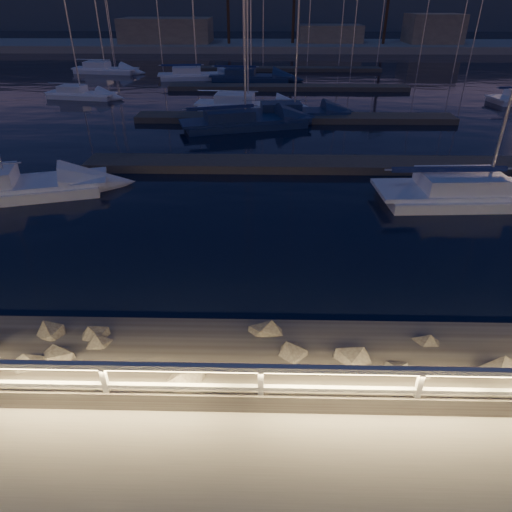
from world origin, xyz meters
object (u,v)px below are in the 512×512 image
object	(u,v)px
sailboat_f	(245,104)
sailboat_n	(195,75)
sailboat_d	(480,191)
sailboat_e	(80,94)
guard_rail	(363,379)
sailboat_g	(242,121)
sailboat_i	(104,69)
sailboat_k	(249,76)
sailboat_b	(1,187)
sailboat_c	(292,112)

from	to	relation	value
sailboat_f	sailboat_n	distance (m)	15.74
sailboat_d	sailboat_e	size ratio (longest dim) A/B	1.54
guard_rail	sailboat_g	bearing A→B (deg)	98.29
sailboat_i	sailboat_k	bearing A→B (deg)	-8.12
sailboat_e	sailboat_n	xyz separation A→B (m)	(8.34, 10.27, 0.05)
sailboat_e	sailboat_f	size ratio (longest dim) A/B	0.76
sailboat_b	sailboat_k	world-z (taller)	sailboat_k
sailboat_g	sailboat_i	distance (m)	28.98
sailboat_b	sailboat_f	size ratio (longest dim) A/B	1.04
guard_rail	sailboat_e	bearing A→B (deg)	117.87
sailboat_b	sailboat_e	world-z (taller)	sailboat_b
sailboat_d	sailboat_i	world-z (taller)	sailboat_d
sailboat_b	sailboat_n	bearing A→B (deg)	66.36
sailboat_b	sailboat_g	distance (m)	15.53
guard_rail	sailboat_n	world-z (taller)	sailboat_n
sailboat_i	guard_rail	bearing A→B (deg)	-58.97
sailboat_c	sailboat_n	world-z (taller)	sailboat_n
sailboat_i	sailboat_k	world-z (taller)	sailboat_k
sailboat_b	sailboat_e	distance (m)	22.02
sailboat_c	sailboat_g	size ratio (longest dim) A/B	0.90
sailboat_b	sailboat_d	bearing A→B (deg)	-16.49
sailboat_d	sailboat_c	bearing A→B (deg)	113.19
sailboat_f	sailboat_i	distance (m)	24.90
sailboat_n	sailboat_b	bearing A→B (deg)	-104.72
guard_rail	sailboat_c	xyz separation A→B (m)	(-0.12, 26.80, -0.96)
sailboat_b	sailboat_k	distance (m)	32.43
sailboat_f	sailboat_n	size ratio (longest dim) A/B	1.00
sailboat_f	sailboat_k	size ratio (longest dim) A/B	0.96
guard_rail	sailboat_g	size ratio (longest dim) A/B	3.07
sailboat_e	sailboat_g	world-z (taller)	sailboat_g
sailboat_f	sailboat_k	bearing A→B (deg)	96.08
sailboat_b	sailboat_i	size ratio (longest dim) A/B	1.13
sailboat_b	sailboat_n	world-z (taller)	sailboat_b
guard_rail	sailboat_i	size ratio (longest dim) A/B	3.57
sailboat_d	sailboat_e	xyz separation A→B (m)	(-24.92, 21.52, -0.05)
sailboat_d	sailboat_k	size ratio (longest dim) A/B	1.12
sailboat_c	sailboat_e	xyz separation A→B (m)	(-17.59, 6.71, -0.02)
sailboat_e	sailboat_k	xyz separation A→B (m)	(13.96, 9.42, 0.04)
sailboat_i	sailboat_k	size ratio (longest dim) A/B	0.88
sailboat_c	sailboat_f	world-z (taller)	sailboat_f
guard_rail	sailboat_b	size ratio (longest dim) A/B	3.15
sailboat_d	sailboat_f	world-z (taller)	sailboat_d
sailboat_e	sailboat_b	bearing A→B (deg)	-68.64
sailboat_k	sailboat_n	xyz separation A→B (m)	(-5.63, 0.85, 0.01)
sailboat_d	sailboat_k	xyz separation A→B (m)	(-10.96, 30.94, -0.01)
sailboat_c	sailboat_g	distance (m)	4.40
sailboat_g	sailboat_c	bearing A→B (deg)	22.96
sailboat_i	sailboat_d	bearing A→B (deg)	-44.42
sailboat_d	sailboat_n	world-z (taller)	sailboat_d
sailboat_b	sailboat_k	bearing A→B (deg)	56.26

